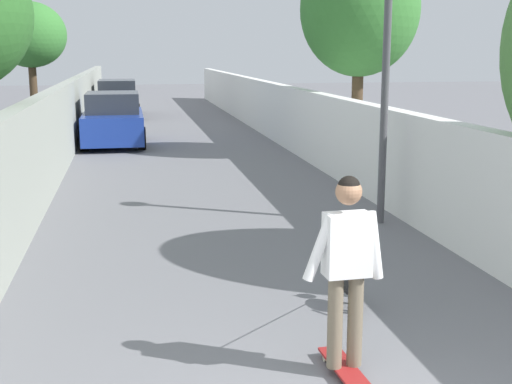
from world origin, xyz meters
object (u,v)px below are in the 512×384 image
(tree_left_mid, at_px, (30,36))
(lamp_post, at_px, (386,54))
(person_skateboarder, at_px, (347,257))
(car_near, at_px, (113,121))
(skateboard, at_px, (344,367))
(dog, at_px, (350,283))
(tree_right_near, at_px, (360,10))
(car_far, at_px, (118,100))

(tree_left_mid, xyz_separation_m, lamp_post, (-12.68, -6.92, -0.52))
(person_skateboarder, xyz_separation_m, car_near, (15.31, 2.21, -0.34))
(car_near, bearing_deg, skateboard, -171.81)
(skateboard, bearing_deg, tree_left_mid, 14.93)
(dog, bearing_deg, tree_right_near, -19.00)
(tree_left_mid, bearing_deg, car_near, -133.17)
(dog, relative_size, car_far, 0.41)
(tree_left_mid, xyz_separation_m, car_near, (-2.35, -2.51, -2.49))
(person_skateboarder, height_order, car_far, person_skateboarder)
(lamp_post, distance_m, skateboard, 6.05)
(tree_right_near, bearing_deg, person_skateboarder, 160.89)
(tree_right_near, distance_m, person_skateboarder, 12.63)
(tree_right_near, xyz_separation_m, tree_left_mid, (6.00, 8.75, -0.54))
(person_skateboarder, distance_m, car_near, 15.48)
(tree_right_near, height_order, tree_left_mid, tree_right_near)
(tree_right_near, height_order, dog, tree_right_near)
(tree_right_near, height_order, lamp_post, tree_right_near)
(tree_right_near, xyz_separation_m, person_skateboarder, (-11.66, 4.04, -2.69))
(tree_left_mid, bearing_deg, person_skateboarder, -165.07)
(tree_left_mid, xyz_separation_m, person_skateboarder, (-17.66, -4.71, -2.15))
(tree_right_near, relative_size, lamp_post, 1.41)
(person_skateboarder, relative_size, car_far, 0.38)
(skateboard, xyz_separation_m, person_skateboarder, (-0.00, 0.00, 0.98))
(car_near, bearing_deg, car_far, 0.00)
(lamp_post, distance_m, dog, 4.56)
(skateboard, height_order, person_skateboarder, person_skateboarder)
(person_skateboarder, relative_size, dog, 0.92)
(tree_right_near, height_order, car_far, tree_right_near)
(car_near, bearing_deg, person_skateboarder, -171.81)
(person_skateboarder, bearing_deg, lamp_post, -23.88)
(skateboard, distance_m, dog, 1.60)
(lamp_post, xyz_separation_m, skateboard, (-4.98, 2.21, -2.61))
(lamp_post, height_order, car_far, lamp_post)
(person_skateboarder, xyz_separation_m, car_far, (24.29, 2.21, -0.34))
(tree_right_near, xyz_separation_m, lamp_post, (-6.68, 1.84, -1.06))
(tree_right_near, relative_size, dog, 3.03)
(dog, bearing_deg, lamp_post, -25.51)
(lamp_post, height_order, person_skateboarder, lamp_post)
(person_skateboarder, bearing_deg, car_near, 8.19)
(lamp_post, relative_size, dog, 2.15)
(person_skateboarder, bearing_deg, tree_left_mid, 14.93)
(car_near, bearing_deg, dog, -168.77)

